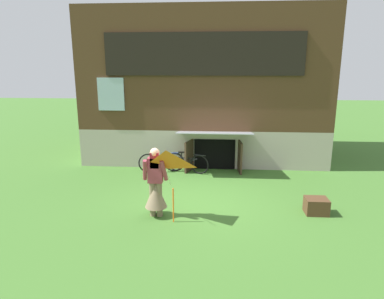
# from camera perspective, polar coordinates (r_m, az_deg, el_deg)

# --- Properties ---
(ground_plane) EXTENTS (60.00, 60.00, 0.00)m
(ground_plane) POSITION_cam_1_polar(r_m,az_deg,el_deg) (9.01, 0.92, -8.73)
(ground_plane) COLOR #3D6B28
(log_house) EXTENTS (8.70, 5.69, 5.44)m
(log_house) POSITION_cam_1_polar(r_m,az_deg,el_deg) (13.63, 2.32, 10.64)
(log_house) COLOR #ADA393
(log_house) RESTS_ON ground_plane
(person) EXTENTS (0.61, 0.53, 1.65)m
(person) POSITION_cam_1_polar(r_m,az_deg,el_deg) (7.96, -6.16, -6.48)
(person) COLOR #7F6B51
(person) RESTS_ON ground_plane
(kite) EXTENTS (0.89, 0.89, 1.64)m
(kite) POSITION_cam_1_polar(r_m,az_deg,el_deg) (7.21, -4.36, -3.28)
(kite) COLOR orange
(kite) RESTS_ON ground_plane
(bicycle_black) EXTENTS (1.46, 0.56, 0.70)m
(bicycle_black) POSITION_cam_1_polar(r_m,az_deg,el_deg) (11.31, -0.81, -2.21)
(bicycle_black) COLOR black
(bicycle_black) RESTS_ON ground_plane
(bicycle_blue) EXTENTS (1.50, 0.34, 0.69)m
(bicycle_blue) POSITION_cam_1_polar(r_m,az_deg,el_deg) (11.42, -5.25, -2.13)
(bicycle_blue) COLOR black
(bicycle_blue) RESTS_ON ground_plane
(wooden_crate) EXTENTS (0.53, 0.45, 0.38)m
(wooden_crate) POSITION_cam_1_polar(r_m,az_deg,el_deg) (8.76, 20.24, -8.93)
(wooden_crate) COLOR #4C331E
(wooden_crate) RESTS_ON ground_plane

